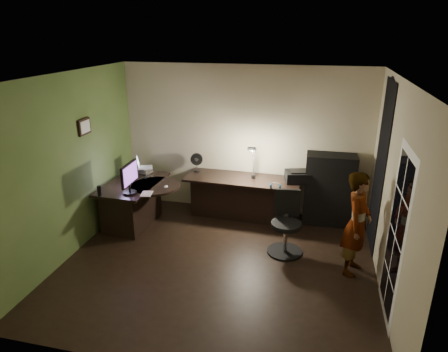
% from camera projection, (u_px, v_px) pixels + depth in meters
% --- Properties ---
extents(floor, '(4.50, 4.00, 0.01)m').
position_uv_depth(floor, '(218.00, 265.00, 5.88)').
color(floor, black).
rests_on(floor, ground).
extents(ceiling, '(4.50, 4.00, 0.01)m').
position_uv_depth(ceiling, '(216.00, 77.00, 4.94)').
color(ceiling, silver).
rests_on(ceiling, floor).
extents(wall_back, '(4.50, 0.01, 2.70)m').
position_uv_depth(wall_back, '(244.00, 141.00, 7.24)').
color(wall_back, tan).
rests_on(wall_back, floor).
extents(wall_front, '(4.50, 0.01, 2.70)m').
position_uv_depth(wall_front, '(162.00, 256.00, 3.58)').
color(wall_front, tan).
rests_on(wall_front, floor).
extents(wall_left, '(0.01, 4.00, 2.70)m').
position_uv_depth(wall_left, '(69.00, 166.00, 5.90)').
color(wall_left, tan).
rests_on(wall_left, floor).
extents(wall_right, '(0.01, 4.00, 2.70)m').
position_uv_depth(wall_right, '(394.00, 194.00, 4.92)').
color(wall_right, tan).
rests_on(wall_right, floor).
extents(green_wall_overlay, '(0.00, 4.00, 2.70)m').
position_uv_depth(green_wall_overlay, '(70.00, 167.00, 5.90)').
color(green_wall_overlay, '#4D652D').
rests_on(green_wall_overlay, floor).
extents(arched_doorway, '(0.01, 0.90, 2.60)m').
position_uv_depth(arched_doorway, '(380.00, 168.00, 5.99)').
color(arched_doorway, black).
rests_on(arched_doorway, floor).
extents(french_door, '(0.02, 0.92, 2.10)m').
position_uv_depth(french_door, '(396.00, 236.00, 4.53)').
color(french_door, white).
rests_on(french_door, floor).
extents(framed_picture, '(0.04, 0.30, 0.25)m').
position_uv_depth(framed_picture, '(84.00, 127.00, 6.13)').
color(framed_picture, black).
rests_on(framed_picture, wall_left).
extents(desk_left, '(0.88, 1.38, 0.78)m').
position_uv_depth(desk_left, '(134.00, 204.00, 6.97)').
color(desk_left, black).
rests_on(desk_left, floor).
extents(desk_right, '(2.07, 0.80, 0.77)m').
position_uv_depth(desk_right, '(242.00, 198.00, 7.22)').
color(desk_right, black).
rests_on(desk_right, floor).
extents(cabinet, '(0.85, 0.44, 1.26)m').
position_uv_depth(cabinet, '(329.00, 189.00, 6.95)').
color(cabinet, black).
rests_on(cabinet, floor).
extents(laptop_stand, '(0.28, 0.26, 0.10)m').
position_uv_depth(laptop_stand, '(145.00, 170.00, 7.26)').
color(laptop_stand, silver).
rests_on(laptop_stand, desk_left).
extents(laptop, '(0.37, 0.36, 0.20)m').
position_uv_depth(laptop, '(144.00, 163.00, 7.21)').
color(laptop, silver).
rests_on(laptop, laptop_stand).
extents(monitor, '(0.12, 0.55, 0.36)m').
position_uv_depth(monitor, '(129.00, 182.00, 6.33)').
color(monitor, black).
rests_on(monitor, desk_left).
extents(mouse, '(0.09, 0.11, 0.04)m').
position_uv_depth(mouse, '(166.00, 187.00, 6.58)').
color(mouse, silver).
rests_on(mouse, desk_left).
extents(phone, '(0.09, 0.15, 0.01)m').
position_uv_depth(phone, '(146.00, 177.00, 7.04)').
color(phone, black).
rests_on(phone, desk_left).
extents(pen, '(0.02, 0.13, 0.01)m').
position_uv_depth(pen, '(168.00, 181.00, 6.85)').
color(pen, black).
rests_on(pen, desk_left).
extents(speaker, '(0.07, 0.07, 0.17)m').
position_uv_depth(speaker, '(99.00, 191.00, 6.25)').
color(speaker, black).
rests_on(speaker, desk_left).
extents(notepad, '(0.21, 0.26, 0.01)m').
position_uv_depth(notepad, '(147.00, 194.00, 6.33)').
color(notepad, silver).
rests_on(notepad, desk_left).
extents(desk_fan, '(0.24, 0.16, 0.35)m').
position_uv_depth(desk_fan, '(197.00, 162.00, 7.37)').
color(desk_fan, black).
rests_on(desk_fan, desk_right).
extents(headphones, '(0.19, 0.09, 0.09)m').
position_uv_depth(headphones, '(276.00, 185.00, 6.63)').
color(headphones, '#206299').
rests_on(headphones, desk_right).
extents(printer, '(0.51, 0.44, 0.20)m').
position_uv_depth(printer, '(298.00, 176.00, 6.89)').
color(printer, black).
rests_on(printer, desk_right).
extents(desk_lamp, '(0.22, 0.33, 0.66)m').
position_uv_depth(desk_lamp, '(254.00, 160.00, 6.96)').
color(desk_lamp, black).
rests_on(desk_lamp, desk_right).
extents(office_chair, '(0.59, 0.59, 0.97)m').
position_uv_depth(office_chair, '(286.00, 224.00, 6.03)').
color(office_chair, black).
rests_on(office_chair, floor).
extents(person, '(0.50, 0.62, 1.50)m').
position_uv_depth(person, '(357.00, 224.00, 5.47)').
color(person, '#D8A88C').
rests_on(person, floor).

